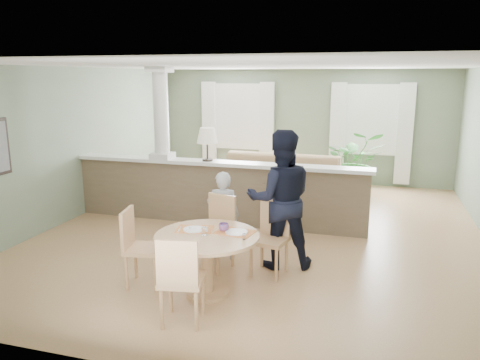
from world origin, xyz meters
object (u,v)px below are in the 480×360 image
(man_person, at_px, (280,199))
(chair_side, at_px, (138,244))
(chair_near, at_px, (180,277))
(dining_table, at_px, (208,247))
(sofa, at_px, (277,179))
(chair_far_man, at_px, (271,234))
(houseplant, at_px, (355,162))
(child_person, at_px, (223,215))
(chair_far_boy, at_px, (217,228))

(man_person, bearing_deg, chair_side, 16.70)
(chair_near, height_order, man_person, man_person)
(dining_table, xyz_separation_m, man_person, (0.64, 1.08, 0.35))
(sofa, xyz_separation_m, chair_near, (0.07, -5.15, 0.08))
(chair_far_man, distance_m, chair_side, 1.71)
(houseplant, bearing_deg, dining_table, -104.11)
(houseplant, distance_m, chair_far_man, 4.88)
(sofa, distance_m, child_person, 3.27)
(chair_side, xyz_separation_m, child_person, (0.73, 1.12, 0.10))
(chair_far_boy, height_order, man_person, man_person)
(chair_far_boy, relative_size, chair_near, 1.00)
(houseplant, relative_size, dining_table, 1.13)
(child_person, distance_m, man_person, 0.87)
(chair_side, bearing_deg, dining_table, -100.55)
(sofa, relative_size, dining_table, 2.60)
(chair_far_man, xyz_separation_m, chair_near, (-0.60, -1.59, 0.01))
(dining_table, xyz_separation_m, chair_near, (-0.02, -0.77, -0.05))
(chair_far_boy, height_order, chair_side, chair_far_boy)
(chair_far_man, height_order, chair_near, chair_near)
(houseplant, xyz_separation_m, child_person, (-1.59, -4.51, -0.06))
(chair_side, bearing_deg, man_person, -65.61)
(chair_near, distance_m, chair_side, 1.18)
(sofa, xyz_separation_m, houseplant, (1.50, 1.24, 0.23))
(houseplant, relative_size, chair_near, 1.41)
(sofa, bearing_deg, chair_side, -98.42)
(chair_far_man, bearing_deg, child_person, 169.04)
(houseplant, relative_size, chair_far_man, 1.43)
(dining_table, height_order, chair_side, chair_side)
(sofa, relative_size, chair_far_boy, 3.24)
(chair_far_man, relative_size, chair_near, 0.98)
(child_person, xyz_separation_m, man_person, (0.82, -0.03, 0.30))
(chair_far_boy, bearing_deg, houseplant, 87.35)
(sofa, height_order, chair_far_boy, chair_far_boy)
(sofa, height_order, chair_near, chair_near)
(houseplant, bearing_deg, sofa, -140.45)
(houseplant, relative_size, chair_far_boy, 1.40)
(sofa, relative_size, man_person, 1.70)
(houseplant, height_order, chair_near, houseplant)
(chair_side, height_order, man_person, man_person)
(chair_far_boy, relative_size, child_person, 0.78)
(sofa, height_order, chair_side, chair_side)
(dining_table, height_order, man_person, man_person)
(sofa, distance_m, chair_far_man, 3.63)
(dining_table, height_order, chair_far_boy, chair_far_boy)
(dining_table, distance_m, child_person, 1.13)
(chair_far_man, height_order, man_person, man_person)
(chair_far_man, relative_size, child_person, 0.76)
(chair_near, height_order, chair_side, chair_near)
(dining_table, distance_m, chair_far_boy, 0.83)
(child_person, bearing_deg, chair_far_man, 149.30)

